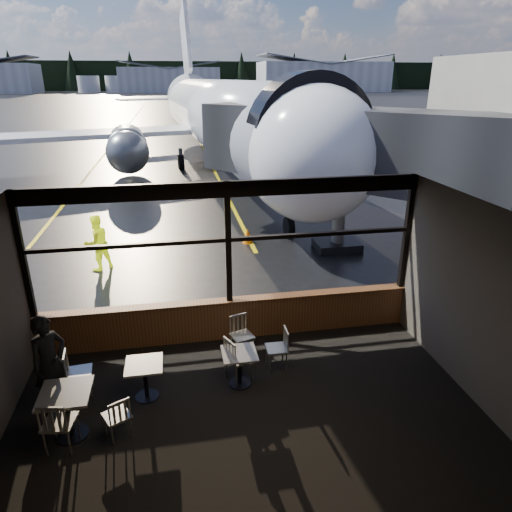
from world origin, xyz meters
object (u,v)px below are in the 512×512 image
object	(u,v)px
airliner	(221,67)
jet_bridge	(316,178)
cafe_table_mid	(146,381)
chair_mid_s	(117,416)
cafe_table_left	(69,414)
chair_near_e	(277,349)
chair_near_w	(239,358)
cone_nose	(248,236)
chair_mid_w	(79,373)
ground_crew	(97,243)
chair_left_s	(60,423)
cafe_table_near	(240,368)
chair_near_n	(242,336)
passenger	(50,362)

from	to	relation	value
airliner	jet_bridge	distance (m)	14.56
cafe_table_mid	chair_mid_s	size ratio (longest dim) A/B	0.89
cafe_table_mid	cafe_table_left	bearing A→B (deg)	-146.74
cafe_table_mid	chair_mid_s	world-z (taller)	chair_mid_s
airliner	chair_near_e	world-z (taller)	airliner
chair_near_w	cone_nose	distance (m)	7.73
chair_mid_s	chair_mid_w	distance (m)	1.43
chair_near_e	ground_crew	xyz separation A→B (m)	(-4.13, 5.85, 0.41)
chair_left_s	cafe_table_near	bearing A→B (deg)	29.23
chair_near_w	cafe_table_left	bearing A→B (deg)	-96.35
chair_left_s	airliner	bearing A→B (deg)	86.48
cone_nose	cafe_table_left	bearing A→B (deg)	-116.54
ground_crew	airliner	bearing A→B (deg)	-147.72
chair_left_s	cone_nose	bearing A→B (deg)	72.88
airliner	jet_bridge	bearing A→B (deg)	-87.98
cafe_table_mid	airliner	bearing A→B (deg)	79.86
chair_near_n	airliner	bearing A→B (deg)	-112.74
ground_crew	cone_nose	world-z (taller)	ground_crew
chair_left_s	passenger	world-z (taller)	passenger
chair_mid_s	chair_left_s	size ratio (longest dim) A/B	0.84
airliner	passenger	distance (m)	22.44
chair_near_e	chair_left_s	xyz separation A→B (m)	(-3.73, -1.46, 0.05)
cafe_table_left	chair_left_s	world-z (taller)	chair_left_s
chair_mid_s	chair_mid_w	size ratio (longest dim) A/B	0.89
passenger	ground_crew	world-z (taller)	passenger
airliner	chair_left_s	distance (m)	23.49
cafe_table_near	passenger	bearing A→B (deg)	179.80
cafe_table_mid	chair_near_e	xyz separation A→B (m)	(2.50, 0.47, 0.07)
chair_near_n	ground_crew	world-z (taller)	ground_crew
cafe_table_left	chair_left_s	size ratio (longest dim) A/B	0.89
cafe_table_near	chair_near_w	distance (m)	0.19
ground_crew	passenger	bearing A→B (deg)	52.96
chair_near_w	passenger	xyz separation A→B (m)	(-3.27, -0.13, 0.40)
chair_near_e	cafe_table_near	bearing A→B (deg)	117.34
chair_near_n	ground_crew	xyz separation A→B (m)	(-3.53, 5.29, 0.40)
jet_bridge	passenger	size ratio (longest dim) A/B	6.10
cafe_table_mid	passenger	xyz separation A→B (m)	(-1.55, 0.08, 0.52)
passenger	chair_left_s	bearing A→B (deg)	-118.09
jet_bridge	chair_near_e	bearing A→B (deg)	-112.72
chair_near_w	cone_nose	world-z (taller)	chair_near_w
cafe_table_near	cafe_table_left	size ratio (longest dim) A/B	0.82
chair_near_w	cone_nose	size ratio (longest dim) A/B	1.78
jet_bridge	cafe_table_mid	xyz separation A→B (m)	(-5.34, -7.26, -1.97)
chair_mid_w	cone_nose	size ratio (longest dim) A/B	1.71
airliner	chair_mid_w	world-z (taller)	airliner
chair_near_e	ground_crew	bearing A→B (deg)	36.09
chair_mid_s	chair_left_s	bearing A→B (deg)	159.21
cafe_table_mid	ground_crew	xyz separation A→B (m)	(-1.63, 6.32, 0.48)
chair_mid_s	ground_crew	distance (m)	7.34
jet_bridge	cone_nose	xyz separation A→B (m)	(-2.21, 0.56, -2.06)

